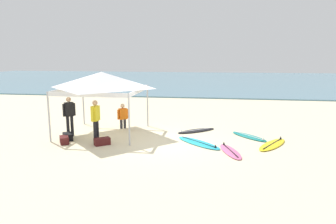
# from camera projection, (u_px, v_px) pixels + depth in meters

# --- Properties ---
(ground_plane) EXTENTS (80.00, 80.00, 0.00)m
(ground_plane) POSITION_uv_depth(u_px,v_px,m) (158.00, 142.00, 12.49)
(ground_plane) COLOR beige
(sea) EXTENTS (80.00, 36.00, 0.10)m
(sea) POSITION_uv_depth(u_px,v_px,m) (199.00, 80.00, 42.53)
(sea) COLOR #568499
(sea) RESTS_ON ground
(canopy_tent) EXTENTS (3.44, 3.44, 2.75)m
(canopy_tent) POSITION_uv_depth(u_px,v_px,m) (102.00, 80.00, 13.52)
(canopy_tent) COLOR #B7B7BC
(canopy_tent) RESTS_ON ground
(surfboard_cyan) EXTENTS (2.09, 2.04, 0.19)m
(surfboard_cyan) POSITION_uv_depth(u_px,v_px,m) (198.00, 143.00, 12.32)
(surfboard_cyan) COLOR #23B2CC
(surfboard_cyan) RESTS_ON ground
(surfboard_yellow) EXTENTS (1.61, 2.15, 0.19)m
(surfboard_yellow) POSITION_uv_depth(u_px,v_px,m) (273.00, 144.00, 12.09)
(surfboard_yellow) COLOR yellow
(surfboard_yellow) RESTS_ON ground
(surfboard_teal) EXTENTS (1.62, 1.80, 0.19)m
(surfboard_teal) POSITION_uv_depth(u_px,v_px,m) (249.00, 136.00, 13.28)
(surfboard_teal) COLOR #19847F
(surfboard_teal) RESTS_ON ground
(surfboard_black) EXTENTS (1.88, 1.60, 0.19)m
(surfboard_black) POSITION_uv_depth(u_px,v_px,m) (196.00, 131.00, 14.28)
(surfboard_black) COLOR black
(surfboard_black) RESTS_ON ground
(surfboard_pink) EXTENTS (1.01, 1.91, 0.19)m
(surfboard_pink) POSITION_uv_depth(u_px,v_px,m) (230.00, 151.00, 11.24)
(surfboard_pink) COLOR pink
(surfboard_pink) RESTS_ON ground
(person_yellow) EXTENTS (0.26, 0.55, 1.71)m
(person_yellow) POSITION_uv_depth(u_px,v_px,m) (96.00, 118.00, 12.40)
(person_yellow) COLOR black
(person_yellow) RESTS_ON ground
(person_black) EXTENTS (0.43, 0.41, 1.71)m
(person_black) POSITION_uv_depth(u_px,v_px,m) (69.00, 114.00, 13.31)
(person_black) COLOR black
(person_black) RESTS_ON ground
(person_orange) EXTENTS (0.45, 0.40, 1.20)m
(person_orange) POSITION_uv_depth(u_px,v_px,m) (123.00, 115.00, 14.78)
(person_orange) COLOR #2D2D33
(person_orange) RESTS_ON ground
(gear_bag_near_tent) EXTENTS (0.62, 0.67, 0.28)m
(gear_bag_near_tent) POSITION_uv_depth(u_px,v_px,m) (68.00, 137.00, 12.85)
(gear_bag_near_tent) COLOR black
(gear_bag_near_tent) RESTS_ON ground
(gear_bag_by_pole) EXTENTS (0.67, 0.62, 0.28)m
(gear_bag_by_pole) POSITION_uv_depth(u_px,v_px,m) (102.00, 141.00, 12.13)
(gear_bag_by_pole) COLOR #4C1919
(gear_bag_by_pole) RESTS_ON ground
(gear_bag_on_sand) EXTENTS (0.59, 0.68, 0.28)m
(gear_bag_on_sand) POSITION_uv_depth(u_px,v_px,m) (64.00, 140.00, 12.34)
(gear_bag_on_sand) COLOR #4C1919
(gear_bag_on_sand) RESTS_ON ground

